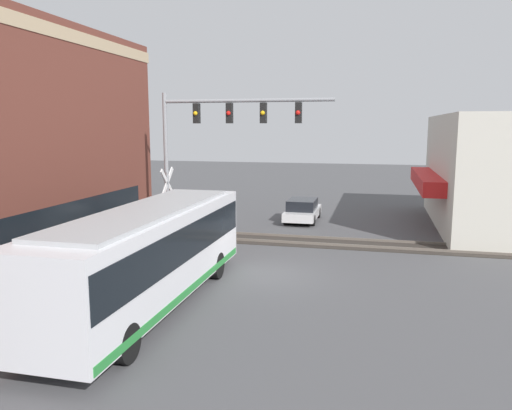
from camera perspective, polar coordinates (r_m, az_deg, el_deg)
The scene contains 6 objects.
ground_plane at distance 19.63m, azimuth 1.01°, elevation -7.94°, with size 120.00×120.00×0.00m, color #4C4C4F.
city_bus at distance 16.18m, azimuth -12.10°, elevation -5.37°, with size 11.06×2.59×3.19m.
traffic_signal_gantry at distance 23.01m, azimuth -4.51°, elevation 8.37°, with size 0.42×7.94×7.25m.
crossing_signal at distance 23.82m, azimuth -10.06°, elevation 0.59°, with size 1.41×1.18×3.81m.
rail_track_near at distance 25.32m, azimuth 4.00°, elevation -4.03°, with size 2.60×60.00×0.15m.
parked_car_white at distance 30.42m, azimuth 5.34°, elevation -0.67°, with size 4.29×1.82×1.37m.
Camera 1 is at (-18.33, -4.10, 5.71)m, focal length 35.00 mm.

